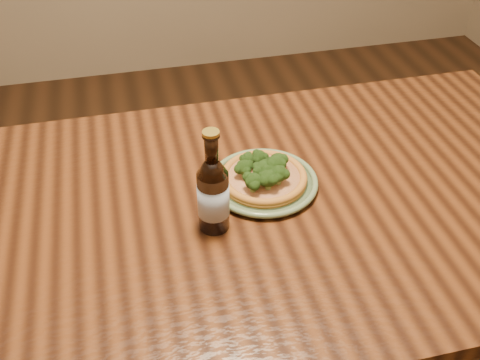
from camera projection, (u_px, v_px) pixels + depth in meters
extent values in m
cube|color=#4B2510|center=(260.00, 208.00, 1.26)|extent=(1.60, 0.90, 0.04)
cylinder|color=#4B2510|center=(435.00, 186.00, 1.91)|extent=(0.07, 0.07, 0.71)
cylinder|color=#5E734F|center=(264.00, 184.00, 1.29)|extent=(0.23, 0.23, 0.01)
torus|color=#5E734F|center=(264.00, 181.00, 1.28)|extent=(0.25, 0.25, 0.01)
torus|color=#5E734F|center=(264.00, 181.00, 1.28)|extent=(0.20, 0.20, 0.01)
cylinder|color=#AE6F27|center=(264.00, 179.00, 1.28)|extent=(0.20, 0.20, 0.01)
torus|color=#AE6F27|center=(264.00, 177.00, 1.27)|extent=(0.20, 0.20, 0.02)
cylinder|color=#D9BD84|center=(264.00, 177.00, 1.27)|extent=(0.16, 0.16, 0.01)
sphere|color=#2A4B17|center=(262.00, 169.00, 1.25)|extent=(0.05, 0.05, 0.04)
sphere|color=#2A4B17|center=(244.00, 167.00, 1.25)|extent=(0.04, 0.04, 0.03)
sphere|color=#2A4B17|center=(260.00, 157.00, 1.29)|extent=(0.04, 0.04, 0.03)
sphere|color=#2A4B17|center=(274.00, 165.00, 1.25)|extent=(0.05, 0.05, 0.04)
sphere|color=#2A4B17|center=(279.00, 174.00, 1.23)|extent=(0.05, 0.05, 0.04)
sphere|color=#2A4B17|center=(253.00, 181.00, 1.21)|extent=(0.05, 0.05, 0.04)
sphere|color=#2A4B17|center=(279.00, 160.00, 1.28)|extent=(0.05, 0.05, 0.03)
sphere|color=#2A4B17|center=(248.00, 159.00, 1.28)|extent=(0.04, 0.04, 0.03)
sphere|color=#2A4B17|center=(268.00, 178.00, 1.22)|extent=(0.05, 0.05, 0.04)
sphere|color=#2A4B17|center=(278.00, 162.00, 1.27)|extent=(0.04, 0.04, 0.04)
cylinder|color=black|center=(213.00, 201.00, 1.14)|extent=(0.06, 0.06, 0.14)
cone|color=black|center=(212.00, 167.00, 1.09)|extent=(0.06, 0.06, 0.03)
cylinder|color=black|center=(211.00, 148.00, 1.06)|extent=(0.03, 0.03, 0.06)
torus|color=black|center=(211.00, 136.00, 1.04)|extent=(0.03, 0.03, 0.01)
cylinder|color=#A58C33|center=(211.00, 133.00, 1.04)|extent=(0.03, 0.03, 0.01)
cylinder|color=#ACBBD0|center=(213.00, 199.00, 1.14)|extent=(0.07, 0.07, 0.07)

